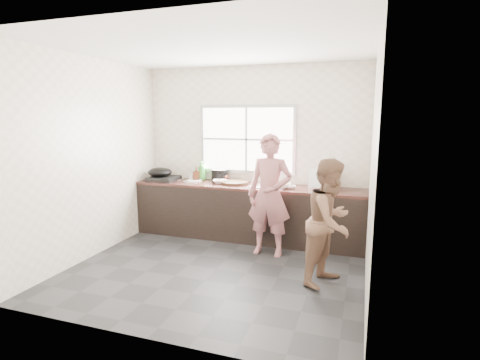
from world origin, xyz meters
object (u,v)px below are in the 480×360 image
(black_pot, at_px, (219,175))
(bottle_brown_tall, at_px, (196,175))
(bowl_held, at_px, (291,187))
(wok, at_px, (160,172))
(pot_lid_right, at_px, (191,182))
(plate_food, at_px, (194,181))
(bowl_mince, at_px, (220,182))
(bowl_crabs, at_px, (283,186))
(glass_jar, at_px, (191,177))
(bottle_green, at_px, (202,171))
(cutting_board, at_px, (235,183))
(bottle_brown_short, at_px, (224,176))
(pot_lid_left, at_px, (177,179))
(dish_rack, at_px, (325,178))
(woman, at_px, (270,199))
(person_side, at_px, (330,222))
(burner, at_px, (164,178))

(black_pot, relative_size, bottle_brown_tall, 1.28)
(bowl_held, bearing_deg, bottle_brown_tall, 173.16)
(wok, bearing_deg, pot_lid_right, 0.44)
(bowl_held, xyz_separation_m, plate_food, (-1.62, 0.13, -0.02))
(bowl_mince, height_order, bowl_crabs, bowl_crabs)
(glass_jar, bearing_deg, bottle_green, 22.47)
(cutting_board, xyz_separation_m, glass_jar, (-0.81, 0.10, 0.03))
(bowl_mince, distance_m, wok, 1.07)
(bottle_brown_short, xyz_separation_m, pot_lid_left, (-0.84, -0.08, -0.07))
(dish_rack, bearing_deg, black_pot, 179.41)
(woman, distance_m, glass_jar, 1.67)
(woman, xyz_separation_m, bottle_brown_tall, (-1.42, 0.67, 0.17))
(woman, relative_size, bowl_held, 7.90)
(bowl_held, relative_size, dish_rack, 0.47)
(black_pot, xyz_separation_m, bottle_brown_short, (0.09, -0.01, -0.01))
(plate_food, distance_m, pot_lid_right, 0.08)
(woman, xyz_separation_m, wok, (-2.02, 0.52, 0.21))
(bowl_crabs, xyz_separation_m, dish_rack, (0.60, 0.14, 0.13))
(cutting_board, height_order, plate_food, cutting_board)
(black_pot, height_order, bottle_green, bottle_green)
(woman, height_order, pot_lid_left, woman)
(dish_rack, bearing_deg, cutting_board, -174.07)
(woman, height_order, cutting_board, woman)
(person_side, xyz_separation_m, pot_lid_right, (-2.33, 1.20, 0.14))
(bottle_brown_short, xyz_separation_m, pot_lid_right, (-0.49, -0.24, -0.07))
(bowl_held, distance_m, burner, 2.15)
(bowl_held, xyz_separation_m, burner, (-2.14, 0.04, 0.00))
(woman, xyz_separation_m, bottle_green, (-1.36, 0.75, 0.23))
(woman, xyz_separation_m, pot_lid_right, (-1.45, 0.53, 0.08))
(bowl_held, relative_size, bottle_brown_short, 1.23)
(burner, distance_m, dish_rack, 2.63)
(bottle_brown_tall, relative_size, glass_jar, 2.03)
(bowl_crabs, xyz_separation_m, burner, (-2.03, 0.04, 0.00))
(bottle_green, bearing_deg, bottle_brown_tall, -127.22)
(wok, bearing_deg, dish_rack, 1.90)
(person_side, relative_size, wok, 3.66)
(bowl_mince, height_order, bottle_green, bottle_green)
(person_side, bearing_deg, bottle_brown_short, 74.88)
(burner, bearing_deg, bottle_green, 21.62)
(bottle_green, bearing_deg, bowl_mince, -25.97)
(black_pot, xyz_separation_m, dish_rack, (1.73, -0.16, 0.07))
(bottle_green, relative_size, bottle_brown_tall, 1.53)
(wok, relative_size, pot_lid_left, 1.50)
(person_side, relative_size, pot_lid_right, 5.46)
(plate_food, height_order, glass_jar, glass_jar)
(woman, relative_size, plate_food, 6.36)
(burner, bearing_deg, black_pot, 16.01)
(plate_food, bearing_deg, pot_lid_right, -108.76)
(glass_jar, bearing_deg, wok, -162.54)
(woman, bearing_deg, burner, 167.39)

